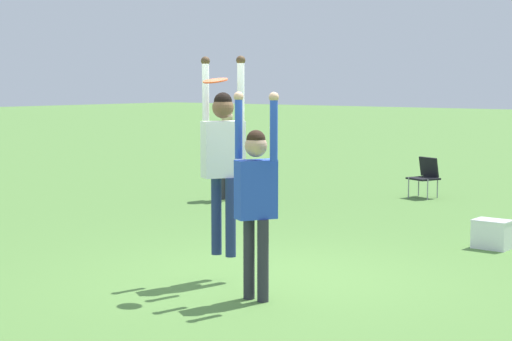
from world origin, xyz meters
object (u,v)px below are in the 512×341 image
camping_chair_0 (426,174)px  person_spectator_near (227,145)px  person_defending (256,190)px  frisbee (215,81)px  person_jumping (223,149)px  cooler_box (492,234)px

camping_chair_0 → person_spectator_near: size_ratio=0.45×
person_defending → frisbee: frisbee is taller
camping_chair_0 → person_jumping: bearing=120.9°
frisbee → person_spectator_near: 7.30m
frisbee → camping_chair_0: bearing=101.9°
frisbee → camping_chair_0: size_ratio=0.34×
frisbee → cooler_box: bearing=71.0°
camping_chair_0 → person_spectator_near: (-2.85, -2.70, 0.61)m
camping_chair_0 → cooler_box: size_ratio=1.61×
person_spectator_near → cooler_box: bearing=-54.8°
person_jumping → person_defending: 1.04m
person_jumping → person_spectator_near: 6.77m
person_jumping → person_defending: bearing=-90.0°
person_jumping → person_spectator_near: (-4.36, 5.15, -0.45)m
person_jumping → camping_chair_0: 8.06m
person_defending → frisbee: 1.30m
person_spectator_near → cooler_box: person_spectator_near is taller
person_defending → person_spectator_near: (-5.22, 5.62, -0.09)m
frisbee → person_spectator_near: size_ratio=0.15×
person_jumping → camping_chair_0: person_jumping is taller
person_jumping → cooler_box: bearing=5.0°
camping_chair_0 → person_defending: bearing=125.9°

